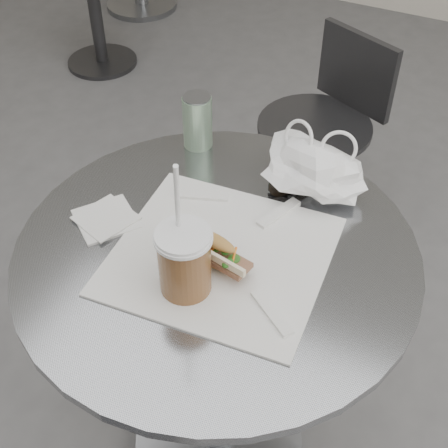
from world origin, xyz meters
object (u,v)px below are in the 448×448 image
at_px(cafe_table, 218,337).
at_px(bg_chair, 86,3).
at_px(chair_far, 319,153).
at_px(drink_can, 197,121).
at_px(sunglasses, 292,186).
at_px(banh_mi, 213,251).
at_px(iced_coffee, 184,261).

xyz_separation_m(cafe_table, bg_chair, (-1.45, 1.52, -0.14)).
xyz_separation_m(chair_far, drink_can, (-0.10, -0.65, 0.49)).
bearing_deg(bg_chair, sunglasses, -20.20).
height_order(banh_mi, iced_coffee, iced_coffee).
height_order(cafe_table, iced_coffee, iced_coffee).
relative_size(banh_mi, sunglasses, 2.09).
relative_size(banh_mi, iced_coffee, 0.68).
xyz_separation_m(chair_far, iced_coffee, (0.08, -1.03, 0.50)).
height_order(cafe_table, drink_can, drink_can).
distance_m(cafe_table, chair_far, 0.94).
bearing_deg(sunglasses, chair_far, 65.71).
xyz_separation_m(banh_mi, iced_coffee, (-0.02, -0.07, 0.04)).
distance_m(banh_mi, drink_can, 0.37).
bearing_deg(iced_coffee, banh_mi, 77.19).
distance_m(cafe_table, drink_can, 0.47).
bearing_deg(bg_chair, banh_mi, -26.24).
bearing_deg(bg_chair, chair_far, -2.98).
distance_m(iced_coffee, drink_can, 0.42).
relative_size(cafe_table, iced_coffee, 2.66).
bearing_deg(iced_coffee, cafe_table, 87.29).
bearing_deg(cafe_table, banh_mi, -72.48).
bearing_deg(iced_coffee, drink_can, 115.11).
bearing_deg(cafe_table, iced_coffee, -92.71).
bearing_deg(drink_can, cafe_table, -56.09).
height_order(banh_mi, drink_can, drink_can).
bearing_deg(iced_coffee, sunglasses, 77.58).
relative_size(iced_coffee, drink_can, 2.30).
height_order(bg_chair, sunglasses, sunglasses).
bearing_deg(cafe_table, bg_chair, 133.67).
distance_m(cafe_table, sunglasses, 0.37).
xyz_separation_m(iced_coffee, sunglasses, (0.07, 0.32, -0.05)).
relative_size(cafe_table, banh_mi, 3.90).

